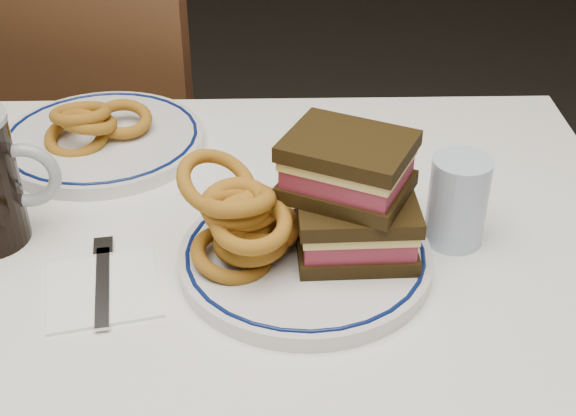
{
  "coord_description": "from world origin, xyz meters",
  "views": [
    {
      "loc": [
        0.19,
        -0.72,
        1.31
      ],
      "look_at": [
        0.2,
        -0.0,
        0.83
      ],
      "focal_mm": 50.0,
      "sensor_mm": 36.0,
      "label": 1
    }
  ],
  "objects_px": {
    "reuben_sandwich": "(352,197)",
    "far_plate": "(103,140)",
    "chair_far": "(122,145)",
    "main_plate": "(305,257)"
  },
  "relations": [
    {
      "from": "reuben_sandwich",
      "to": "far_plate",
      "type": "relative_size",
      "value": 0.57
    },
    {
      "from": "chair_far",
      "to": "far_plate",
      "type": "height_order",
      "value": "chair_far"
    },
    {
      "from": "far_plate",
      "to": "chair_far",
      "type": "bearing_deg",
      "value": 98.62
    },
    {
      "from": "far_plate",
      "to": "main_plate",
      "type": "bearing_deg",
      "value": -45.45
    },
    {
      "from": "chair_far",
      "to": "reuben_sandwich",
      "type": "bearing_deg",
      "value": -61.28
    },
    {
      "from": "chair_far",
      "to": "far_plate",
      "type": "xyz_separation_m",
      "value": [
        0.07,
        -0.45,
        0.26
      ]
    },
    {
      "from": "main_plate",
      "to": "reuben_sandwich",
      "type": "bearing_deg",
      "value": 8.78
    },
    {
      "from": "main_plate",
      "to": "reuben_sandwich",
      "type": "relative_size",
      "value": 1.76
    },
    {
      "from": "reuben_sandwich",
      "to": "far_plate",
      "type": "distance_m",
      "value": 0.43
    },
    {
      "from": "chair_far",
      "to": "main_plate",
      "type": "xyz_separation_m",
      "value": [
        0.34,
        -0.73,
        0.26
      ]
    }
  ]
}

